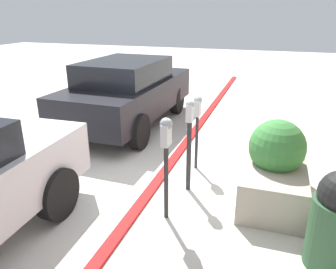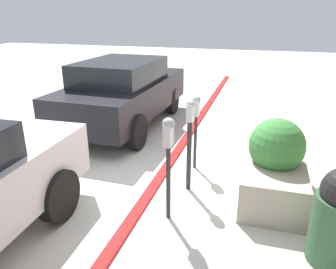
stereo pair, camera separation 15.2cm
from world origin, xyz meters
name	(u,v)px [view 2 (the right image)]	position (x,y,z in m)	size (l,w,h in m)	color
ground_plane	(161,185)	(0.00, 0.00, 0.00)	(40.00, 40.00, 0.00)	beige
curb_strip	(156,183)	(0.00, 0.08, 0.02)	(19.00, 0.16, 0.04)	red
parking_meter_nearest	(168,147)	(-0.81, -0.37, 1.04)	(0.19, 0.16, 1.42)	#232326
parking_meter_second	(189,135)	(0.00, -0.45, 0.90)	(0.14, 0.12, 1.44)	#232326
parking_meter_middle	(196,116)	(0.77, -0.39, 0.97)	(0.16, 0.14, 1.32)	#232326
planter_box	(274,167)	(0.12, -1.70, 0.49)	(1.64, 0.87, 1.23)	#A39989
parked_car_middle	(124,92)	(2.53, 1.71, 0.84)	(4.24, 1.87, 1.59)	black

